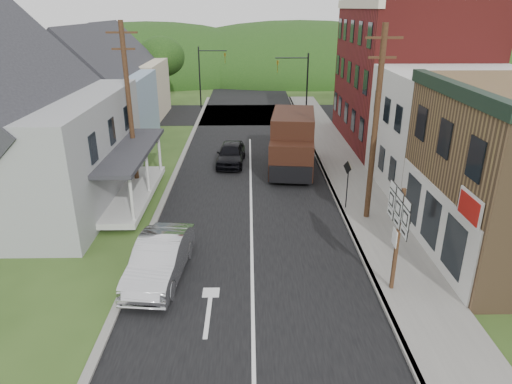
{
  "coord_description": "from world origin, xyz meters",
  "views": [
    {
      "loc": [
        -0.11,
        -16.5,
        9.58
      ],
      "look_at": [
        0.2,
        1.67,
        2.2
      ],
      "focal_mm": 32.0,
      "sensor_mm": 36.0,
      "label": 1
    }
  ],
  "objects_px": {
    "silver_sedan": "(160,259)",
    "dark_sedan": "(231,154)",
    "delivery_van": "(293,143)",
    "warning_sign": "(347,178)",
    "route_sign_cluster": "(398,226)"
  },
  "relations": [
    {
      "from": "silver_sedan",
      "to": "dark_sedan",
      "type": "relative_size",
      "value": 1.15
    },
    {
      "from": "silver_sedan",
      "to": "delivery_van",
      "type": "xyz_separation_m",
      "value": [
        6.09,
        12.34,
        0.99
      ]
    },
    {
      "from": "route_sign_cluster",
      "to": "warning_sign",
      "type": "relative_size",
      "value": 1.56
    },
    {
      "from": "dark_sedan",
      "to": "warning_sign",
      "type": "relative_size",
      "value": 1.69
    },
    {
      "from": "dark_sedan",
      "to": "delivery_van",
      "type": "height_order",
      "value": "delivery_van"
    },
    {
      "from": "dark_sedan",
      "to": "delivery_van",
      "type": "relative_size",
      "value": 0.64
    },
    {
      "from": "route_sign_cluster",
      "to": "dark_sedan",
      "type": "bearing_deg",
      "value": 113.67
    },
    {
      "from": "delivery_van",
      "to": "route_sign_cluster",
      "type": "xyz_separation_m",
      "value": [
        2.36,
        -13.4,
        0.87
      ]
    },
    {
      "from": "silver_sedan",
      "to": "dark_sedan",
      "type": "xyz_separation_m",
      "value": [
        2.21,
        13.53,
        -0.08
      ]
    },
    {
      "from": "warning_sign",
      "to": "dark_sedan",
      "type": "bearing_deg",
      "value": 107.09
    },
    {
      "from": "delivery_van",
      "to": "warning_sign",
      "type": "relative_size",
      "value": 2.64
    },
    {
      "from": "route_sign_cluster",
      "to": "warning_sign",
      "type": "height_order",
      "value": "route_sign_cluster"
    },
    {
      "from": "dark_sedan",
      "to": "warning_sign",
      "type": "xyz_separation_m",
      "value": [
        6.04,
        -7.43,
        1.02
      ]
    },
    {
      "from": "dark_sedan",
      "to": "route_sign_cluster",
      "type": "bearing_deg",
      "value": -63.12
    },
    {
      "from": "silver_sedan",
      "to": "delivery_van",
      "type": "relative_size",
      "value": 0.74
    }
  ]
}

